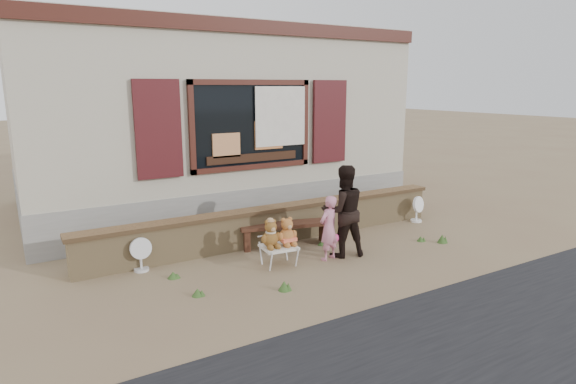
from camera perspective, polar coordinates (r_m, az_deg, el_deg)
ground at (r=8.05m, az=2.19°, el=-7.77°), size 80.00×80.00×0.00m
shopfront at (r=11.61m, az=-9.92°, el=8.41°), size 8.04×5.13×4.00m
brick_wall at (r=8.75m, az=-1.33°, el=-3.73°), size 7.10×0.36×0.67m
bench at (r=8.51m, az=-0.23°, el=-4.44°), size 1.68×0.76×0.42m
folding_chair at (r=7.62m, az=-1.11°, el=-6.61°), size 0.56×0.51×0.32m
teddy_bear_left at (r=7.48m, az=-2.10°, el=-4.89°), size 0.36×0.32×0.45m
teddy_bear_right at (r=7.59m, az=-0.15°, el=-4.62°), size 0.36×0.32×0.46m
child at (r=7.83m, az=4.85°, el=-4.28°), size 0.45×0.36×1.07m
adult at (r=7.98m, az=6.57°, el=-2.25°), size 0.87×0.75×1.53m
fan_left at (r=7.74m, az=-17.09°, el=-7.05°), size 0.34×0.23×0.54m
fan_right at (r=10.38m, az=15.01°, el=-1.95°), size 0.35×0.23×0.55m
grass_tufts at (r=7.84m, az=3.63°, el=-7.86°), size 4.88×1.59×0.16m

